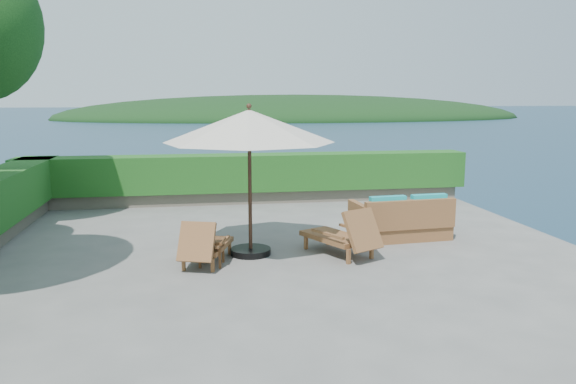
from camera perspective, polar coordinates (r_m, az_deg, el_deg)
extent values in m
plane|color=gray|center=(10.38, -0.92, -6.77)|extent=(12.00, 12.00, 0.00)
cube|color=#60574C|center=(10.93, -0.90, -14.60)|extent=(12.00, 12.00, 3.00)
ellipsoid|color=black|center=(152.28, 0.65, 7.51)|extent=(126.00, 57.60, 12.60)
cube|color=#6D6657|center=(15.76, -3.92, -0.41)|extent=(12.00, 0.60, 0.36)
cube|color=#194F16|center=(15.66, -3.95, 2.00)|extent=(12.40, 0.90, 1.00)
cylinder|color=black|center=(10.65, -3.81, -6.04)|extent=(0.84, 0.84, 0.12)
cylinder|color=#341D12|center=(10.38, -3.90, 0.88)|extent=(0.08, 0.08, 2.72)
cone|color=beige|center=(10.27, -3.96, 6.70)|extent=(3.49, 3.49, 0.60)
sphere|color=#341D12|center=(10.25, -3.99, 8.70)|extent=(0.11, 0.11, 0.10)
cube|color=brown|center=(9.82, -10.56, -7.20)|extent=(0.07, 0.07, 0.24)
cube|color=brown|center=(9.66, -7.66, -7.40)|extent=(0.07, 0.07, 0.24)
cube|color=brown|center=(10.82, -8.60, -5.55)|extent=(0.07, 0.07, 0.24)
cube|color=brown|center=(10.68, -5.96, -5.70)|extent=(0.07, 0.07, 0.24)
cube|color=brown|center=(10.28, -8.03, -5.45)|extent=(0.95, 1.33, 0.08)
cube|color=brown|center=(9.58, -9.28, -5.02)|extent=(0.70, 0.56, 0.64)
cube|color=brown|center=(10.17, -10.04, -4.86)|extent=(0.30, 0.76, 0.05)
cube|color=brown|center=(9.99, -6.64, -5.05)|extent=(0.30, 0.76, 0.05)
cube|color=brown|center=(10.07, 6.17, -6.57)|extent=(0.08, 0.08, 0.26)
cube|color=brown|center=(10.46, 8.49, -6.02)|extent=(0.08, 0.08, 0.26)
cube|color=brown|center=(10.97, 1.84, -5.16)|extent=(0.08, 0.08, 0.26)
cube|color=brown|center=(11.32, 4.11, -4.71)|extent=(0.08, 0.08, 0.26)
cube|color=brown|center=(10.72, 4.73, -4.58)|extent=(1.20, 1.49, 0.09)
cube|color=brown|center=(10.11, 7.61, -3.85)|extent=(0.79, 0.69, 0.71)
cube|color=brown|center=(10.32, 4.03, -4.27)|extent=(0.45, 0.80, 0.05)
cube|color=brown|center=(10.77, 6.85, -3.72)|extent=(0.45, 0.80, 0.05)
cube|color=brown|center=(9.88, -8.95, -6.48)|extent=(0.05, 0.05, 0.43)
cube|color=brown|center=(9.82, -6.94, -6.54)|extent=(0.05, 0.05, 0.43)
cube|color=brown|center=(10.21, -8.56, -5.94)|extent=(0.05, 0.05, 0.43)
cube|color=brown|center=(10.15, -6.62, -5.99)|extent=(0.05, 0.05, 0.43)
cube|color=brown|center=(9.95, -7.80, -4.92)|extent=(0.53, 0.53, 0.05)
cube|color=brown|center=(12.04, 11.31, -3.59)|extent=(2.02, 1.13, 0.43)
cube|color=brown|center=(11.56, 12.34, -2.26)|extent=(1.95, 0.32, 0.59)
cube|color=brown|center=(11.60, 7.22, -2.34)|extent=(0.21, 0.98, 0.49)
cube|color=brown|center=(12.40, 15.24, -1.83)|extent=(0.21, 0.98, 0.49)
cube|color=teal|center=(11.84, 9.26, -2.20)|extent=(0.91, 0.85, 0.19)
cube|color=teal|center=(12.22, 13.17, -1.96)|extent=(0.91, 0.85, 0.19)
cube|color=teal|center=(11.43, 10.09, -1.38)|extent=(0.77, 0.21, 0.39)
cube|color=teal|center=(11.83, 14.10, -1.15)|extent=(0.77, 0.21, 0.39)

